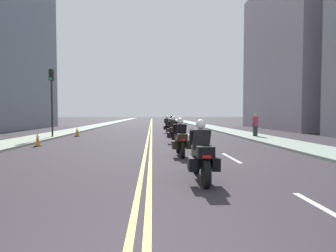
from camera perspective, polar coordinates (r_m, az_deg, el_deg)
name	(u,v)px	position (r m, az deg, el deg)	size (l,w,h in m)	color
ground_plane	(151,124)	(50.43, -3.60, 0.51)	(264.00, 264.00, 0.00)	#312B32
sidewalk_left	(109,123)	(51.08, -12.53, 0.55)	(2.56, 144.00, 0.12)	#93A292
sidewalk_right	(193,123)	(51.02, 5.34, 0.59)	(2.56, 144.00, 0.12)	gray
centreline_yellow_inner	(151,124)	(50.43, -3.74, 0.51)	(0.12, 132.00, 0.01)	yellow
centreline_yellow_outer	(152,124)	(50.43, -3.46, 0.51)	(0.12, 132.00, 0.01)	yellow
lane_dashes_white	(179,129)	(31.61, 2.31, -0.65)	(0.14, 56.40, 0.01)	silver
building_right_1	(297,54)	(36.30, 25.83, 13.58)	(7.66, 15.59, 17.74)	gray
motorcycle_0	(201,156)	(7.02, 7.08, -6.39)	(0.77, 2.22, 1.60)	black
motorcycle_1	(180,140)	(11.20, 2.66, -3.07)	(0.77, 2.17, 1.59)	black
motorcycle_2	(173,132)	(16.23, 1.10, -1.30)	(0.78, 2.22, 1.60)	black
motorcycle_3	(172,128)	(20.57, 0.82, -0.51)	(0.77, 2.27, 1.66)	black
motorcycle_4	(167,126)	(25.23, -0.15, 0.03)	(0.76, 2.24, 1.62)	black
traffic_cone_0	(38,139)	(16.13, -26.04, -2.46)	(0.30, 0.30, 0.83)	black
traffic_cone_1	(77,132)	(22.28, -18.80, -1.16)	(0.37, 0.37, 0.74)	black
traffic_light_near	(52,91)	(21.17, -23.54, 6.80)	(0.28, 0.38, 4.97)	black
pedestrian_0	(255,125)	(20.89, 18.10, 0.13)	(0.49, 0.40, 1.77)	#252C32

